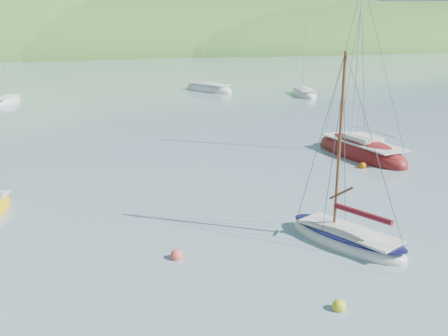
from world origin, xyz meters
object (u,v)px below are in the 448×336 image
object	(u,v)px
daysailer_white	(347,239)
distant_sloop_d	(304,94)
distant_sloop_a	(6,102)
sloop_red	(361,152)
distant_sloop_b	(209,89)

from	to	relation	value
daysailer_white	distant_sloop_d	world-z (taller)	distant_sloop_d
distant_sloop_a	distant_sloop_d	bearing A→B (deg)	12.56
sloop_red	distant_sloop_b	bearing A→B (deg)	83.07
distant_sloop_a	distant_sloop_b	xyz separation A→B (m)	(25.15, 2.11, 0.04)
daysailer_white	distant_sloop_b	xyz separation A→B (m)	(10.65, 47.82, -0.00)
sloop_red	distant_sloop_b	world-z (taller)	sloop_red
daysailer_white	distant_sloop_a	world-z (taller)	distant_sloop_a
distant_sloop_b	daysailer_white	bearing A→B (deg)	-126.89
distant_sloop_a	sloop_red	bearing A→B (deg)	-32.21
sloop_red	distant_sloop_d	distance (m)	29.77
daysailer_white	distant_sloop_b	bearing A→B (deg)	56.63
distant_sloop_b	distant_sloop_d	bearing A→B (deg)	-65.53
daysailer_white	distant_sloop_a	size ratio (longest dim) A/B	0.94
sloop_red	distant_sloop_b	xyz separation A→B (m)	(1.54, 36.07, -0.03)
sloop_red	distant_sloop_a	bearing A→B (deg)	120.33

